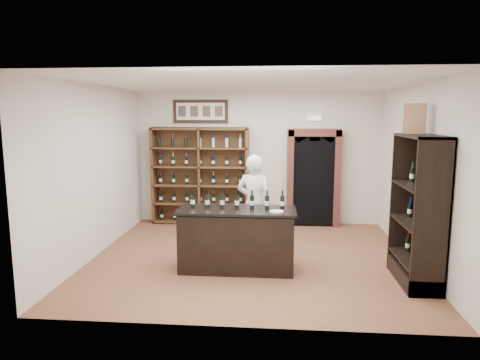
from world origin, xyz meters
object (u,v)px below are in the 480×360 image
Objects in this scene: counter_bottle_0 at (193,201)px; side_cabinet at (419,233)px; tasting_counter at (237,240)px; wine_shelf at (200,176)px; shopkeeper at (254,205)px; wine_crate at (415,118)px.

side_cabinet is at bearing -6.09° from counter_bottle_0.
counter_bottle_0 is at bearing 173.91° from side_cabinet.
counter_bottle_0 reaches higher than tasting_counter.
counter_bottle_0 is at bearing 174.63° from tasting_counter.
wine_shelf reaches higher than shopkeeper.
wine_shelf is 5.02m from side_cabinet.
wine_crate is (-0.04, 0.38, 1.67)m from side_cabinet.
side_cabinet is at bearing -63.10° from wine_crate.
counter_bottle_0 is at bearing 57.58° from shopkeeper.
wine_shelf reaches higher than counter_bottle_0.
wine_shelf is 1.17× the size of tasting_counter.
counter_bottle_0 is 0.14× the size of side_cabinet.
wine_shelf is 2.49m from shopkeeper.
side_cabinet is at bearing -40.21° from wine_shelf.
wine_crate reaches higher than wine_shelf.
counter_bottle_0 is 3.48m from side_cabinet.
counter_bottle_0 is 1.25m from shopkeeper.
wine_shelf is at bearing 164.34° from wine_crate.
side_cabinet is at bearing -6.28° from tasting_counter.
shopkeeper is (0.96, 0.77, -0.21)m from counter_bottle_0.
tasting_counter is 6.27× the size of counter_bottle_0.
shopkeeper is at bearing -57.41° from wine_shelf.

